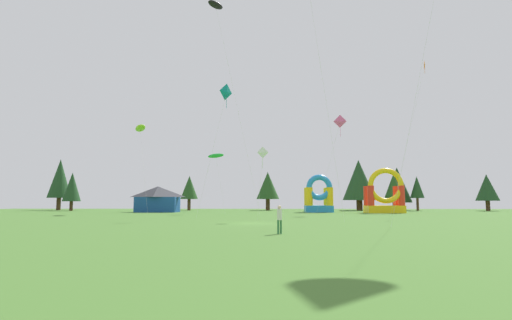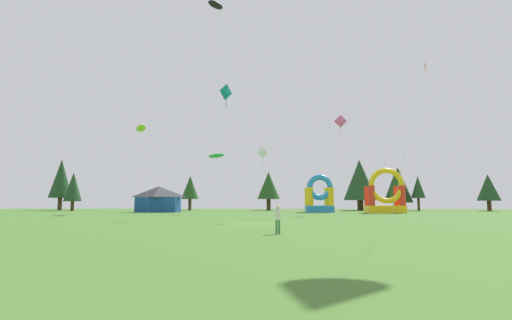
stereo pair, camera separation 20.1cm
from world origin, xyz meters
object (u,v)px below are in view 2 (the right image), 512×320
kite_pink_diamond (341,122)px  kite_lime_parafoil (141,128)px  kite_black_parafoil (216,5)px  kite_green_parafoil (216,156)px  kite_white_diamond (262,154)px  inflatable_yellow_castle (385,197)px  festival_tent (158,199)px  inflatable_red_slide (319,198)px  kite_orange_diamond (425,67)px  kite_teal_diamond (227,93)px  person_far_side (278,217)px

kite_pink_diamond → kite_lime_parafoil: bearing=174.3°
kite_black_parafoil → kite_green_parafoil: bearing=96.6°
kite_white_diamond → inflatable_yellow_castle: (18.72, 24.97, -3.93)m
kite_pink_diamond → kite_green_parafoil: (-18.49, 2.49, -4.54)m
kite_lime_parafoil → kite_green_parafoil: 12.79m
festival_tent → kite_pink_diamond: bearing=-17.3°
kite_pink_diamond → kite_green_parafoil: kite_pink_diamond is taller
kite_lime_parafoil → inflatable_red_slide: bearing=12.4°
kite_black_parafoil → inflatable_red_slide: kite_black_parafoil is taller
kite_orange_diamond → kite_teal_diamond: bearing=-161.4°
kite_white_diamond → kite_orange_diamond: bearing=35.7°
kite_black_parafoil → kite_lime_parafoil: bearing=136.9°
inflatable_red_slide → kite_lime_parafoil: bearing=-167.6°
kite_pink_diamond → kite_teal_diamond: kite_teal_diamond is taller
kite_lime_parafoil → person_far_side: bearing=-60.9°
kite_lime_parafoil → kite_green_parafoil: size_ratio=1.49×
person_far_side → festival_tent: festival_tent is taller
kite_black_parafoil → kite_green_parafoil: 21.57m
kite_green_parafoil → kite_orange_diamond: (29.68, -5.92, 11.52)m
kite_pink_diamond → inflatable_yellow_castle: size_ratio=2.01×
kite_black_parafoil → festival_tent: (-12.02, 18.51, -24.49)m
kite_lime_parafoil → kite_green_parafoil: bearing=-2.7°
kite_teal_diamond → kite_pink_diamond: bearing=39.0°
inflatable_red_slide → kite_green_parafoil: bearing=-157.4°
kite_pink_diamond → festival_tent: 32.48m
kite_pink_diamond → kite_white_diamond: (-11.02, -19.41, -6.86)m
kite_lime_parafoil → kite_pink_diamond: size_ratio=0.99×
inflatable_yellow_castle → kite_black_parafoil: bearing=-148.8°
kite_green_parafoil → kite_orange_diamond: 32.38m
kite_pink_diamond → kite_teal_diamond: 19.66m
kite_green_parafoil → person_far_side: bearing=-76.6°
kite_orange_diamond → inflatable_yellow_castle: (-3.48, 9.00, -17.77)m
person_far_side → kite_white_diamond: bearing=85.7°
person_far_side → inflatable_yellow_castle: inflatable_yellow_castle is taller
kite_lime_parafoil → kite_white_diamond: size_ratio=2.01×
kite_orange_diamond → person_far_side: (-20.97, -30.73, -19.28)m
kite_pink_diamond → person_far_side: bearing=-106.0°
kite_pink_diamond → kite_green_parafoil: bearing=172.3°
kite_pink_diamond → inflatable_yellow_castle: kite_pink_diamond is taller
kite_teal_diamond → person_far_side: bearing=-75.9°
inflatable_yellow_castle → kite_white_diamond: bearing=-126.9°
person_far_side → kite_lime_parafoil: bearing=110.0°
kite_lime_parafoil → kite_orange_diamond: bearing=-8.9°
kite_black_parafoil → inflatable_yellow_castle: (24.82, 15.02, -24.16)m
kite_black_parafoil → person_far_side: kite_black_parafoil is taller
kite_green_parafoil → festival_tent: kite_green_parafoil is taller
kite_teal_diamond → kite_orange_diamond: bearing=18.6°
kite_orange_diamond → inflatable_yellow_castle: bearing=111.2°
kite_pink_diamond → person_far_side: 37.61m
kite_white_diamond → kite_teal_diamond: (-4.24, 7.07, 7.97)m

